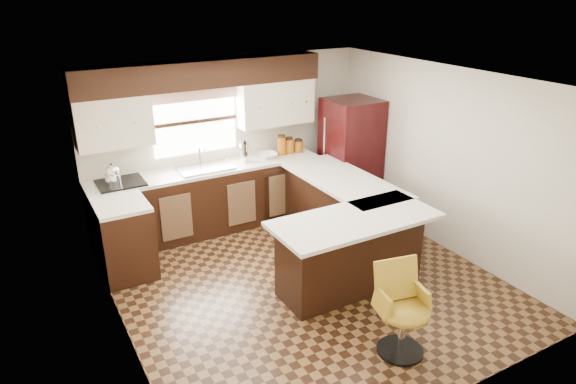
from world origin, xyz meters
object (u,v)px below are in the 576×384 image
peninsula_long (339,214)px  bar_chair (404,312)px  refrigerator (350,156)px  peninsula_return (350,254)px

peninsula_long → bar_chair: bearing=-109.3°
refrigerator → bar_chair: refrigerator is taller
bar_chair → peninsula_return: bearing=90.0°
refrigerator → bar_chair: bearing=-117.2°
refrigerator → bar_chair: size_ratio=1.91×
peninsula_long → refrigerator: (0.80, 0.89, 0.43)m
bar_chair → peninsula_long: bearing=81.8°
peninsula_return → refrigerator: refrigerator is taller
peninsula_long → bar_chair: (-0.76, -2.16, 0.01)m
peninsula_long → refrigerator: bearing=47.7°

